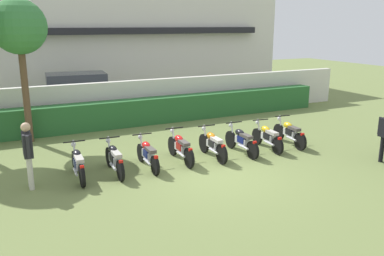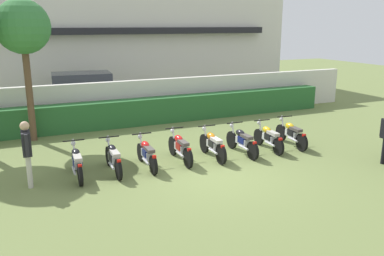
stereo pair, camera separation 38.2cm
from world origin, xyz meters
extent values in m
plane|color=olive|center=(0.00, 0.00, 0.00)|extent=(60.00, 60.00, 0.00)
cube|color=silver|center=(0.00, 16.06, 3.42)|extent=(23.20, 6.00, 6.84)
cube|color=black|center=(0.00, 12.81, 3.76)|extent=(19.48, 0.50, 0.36)
cube|color=silver|center=(0.00, 7.28, 0.89)|extent=(22.04, 0.30, 1.79)
cube|color=#28602D|center=(0.00, 6.58, 0.55)|extent=(17.63, 0.70, 1.10)
cube|color=#9EA3A8|center=(-1.76, 10.17, 0.74)|extent=(4.64, 2.22, 1.00)
cube|color=#2D333D|center=(-1.96, 10.19, 1.57)|extent=(2.83, 1.92, 0.65)
cylinder|color=black|center=(-0.11, 10.96, 0.34)|extent=(0.70, 0.28, 0.68)
cylinder|color=black|center=(-0.27, 9.12, 0.34)|extent=(0.70, 0.28, 0.68)
cylinder|color=black|center=(-3.25, 11.23, 0.34)|extent=(0.70, 0.28, 0.68)
cylinder|color=black|center=(-3.41, 9.38, 0.34)|extent=(0.70, 0.28, 0.68)
cylinder|color=brown|center=(-4.50, 5.88, 1.70)|extent=(0.24, 0.24, 3.40)
sphere|color=#387A3D|center=(-4.50, 5.88, 4.05)|extent=(1.88, 1.88, 1.88)
cylinder|color=black|center=(-3.61, 2.07, 0.30)|extent=(0.11, 0.60, 0.60)
cylinder|color=black|center=(-3.66, 0.78, 0.30)|extent=(0.11, 0.60, 0.60)
cube|color=silver|center=(-3.64, 1.38, 0.45)|extent=(0.22, 0.61, 0.22)
ellipsoid|color=black|center=(-3.63, 1.55, 0.68)|extent=(0.24, 0.45, 0.22)
cube|color=#B2ADA3|center=(-3.65, 1.15, 0.66)|extent=(0.22, 0.53, 0.10)
cube|color=red|center=(-3.67, 0.68, 0.58)|extent=(0.10, 0.08, 0.08)
cylinder|color=silver|center=(-3.61, 1.98, 0.62)|extent=(0.06, 0.23, 0.65)
cylinder|color=black|center=(-3.62, 1.89, 0.94)|extent=(0.60, 0.06, 0.04)
sphere|color=silver|center=(-3.61, 2.09, 0.80)|extent=(0.14, 0.14, 0.14)
cylinder|color=silver|center=(-3.77, 1.13, 0.32)|extent=(0.09, 0.55, 0.07)
cube|color=navy|center=(-3.64, 1.33, 0.50)|extent=(0.25, 0.37, 0.20)
cylinder|color=black|center=(-2.61, 2.05, 0.29)|extent=(0.10, 0.59, 0.59)
cylinder|color=black|center=(-2.64, 0.76, 0.29)|extent=(0.10, 0.59, 0.59)
cube|color=silver|center=(-2.63, 1.35, 0.44)|extent=(0.21, 0.60, 0.22)
ellipsoid|color=black|center=(-2.62, 1.52, 0.67)|extent=(0.23, 0.44, 0.22)
cube|color=#B2ADA3|center=(-2.63, 1.12, 0.65)|extent=(0.21, 0.52, 0.10)
cube|color=red|center=(-2.64, 0.66, 0.57)|extent=(0.10, 0.08, 0.08)
cylinder|color=silver|center=(-2.61, 1.96, 0.61)|extent=(0.06, 0.23, 0.65)
cylinder|color=black|center=(-2.62, 1.87, 0.93)|extent=(0.60, 0.05, 0.04)
sphere|color=silver|center=(-2.61, 2.07, 0.79)|extent=(0.14, 0.14, 0.14)
cylinder|color=silver|center=(-2.75, 1.11, 0.31)|extent=(0.08, 0.55, 0.07)
cube|color=black|center=(-2.63, 1.30, 0.49)|extent=(0.25, 0.37, 0.20)
cylinder|color=black|center=(-1.61, 2.05, 0.28)|extent=(0.10, 0.56, 0.56)
cylinder|color=black|center=(-1.64, 0.76, 0.28)|extent=(0.10, 0.56, 0.56)
cube|color=silver|center=(-1.63, 1.35, 0.43)|extent=(0.21, 0.60, 0.22)
ellipsoid|color=red|center=(-1.63, 1.52, 0.66)|extent=(0.23, 0.45, 0.22)
cube|color=#4C4742|center=(-1.63, 1.12, 0.64)|extent=(0.21, 0.52, 0.10)
cube|color=red|center=(-1.65, 0.66, 0.56)|extent=(0.10, 0.08, 0.08)
cylinder|color=silver|center=(-1.61, 1.96, 0.60)|extent=(0.06, 0.23, 0.65)
cylinder|color=black|center=(-1.62, 1.87, 0.92)|extent=(0.60, 0.05, 0.04)
sphere|color=silver|center=(-1.61, 2.07, 0.78)|extent=(0.14, 0.14, 0.14)
cylinder|color=silver|center=(-1.76, 1.11, 0.30)|extent=(0.08, 0.55, 0.07)
cube|color=navy|center=(-1.63, 1.30, 0.48)|extent=(0.25, 0.37, 0.20)
cylinder|color=black|center=(-0.49, 2.18, 0.31)|extent=(0.11, 0.62, 0.62)
cylinder|color=black|center=(-0.53, 0.86, 0.31)|extent=(0.11, 0.62, 0.62)
cube|color=silver|center=(-0.51, 1.47, 0.46)|extent=(0.22, 0.61, 0.22)
ellipsoid|color=red|center=(-0.50, 1.64, 0.69)|extent=(0.23, 0.45, 0.22)
cube|color=#4C4742|center=(-0.52, 1.24, 0.67)|extent=(0.22, 0.53, 0.10)
cube|color=red|center=(-0.53, 0.76, 0.59)|extent=(0.10, 0.08, 0.08)
cylinder|color=silver|center=(-0.49, 2.09, 0.63)|extent=(0.06, 0.23, 0.65)
cylinder|color=black|center=(-0.49, 2.00, 0.95)|extent=(0.60, 0.06, 0.04)
sphere|color=silver|center=(-0.49, 2.20, 0.81)|extent=(0.14, 0.14, 0.14)
cylinder|color=silver|center=(-0.64, 1.23, 0.33)|extent=(0.09, 0.55, 0.07)
cube|color=#A51414|center=(-0.51, 1.42, 0.51)|extent=(0.25, 0.37, 0.20)
cylinder|color=black|center=(0.56, 2.00, 0.31)|extent=(0.12, 0.63, 0.62)
cylinder|color=black|center=(0.51, 0.74, 0.31)|extent=(0.12, 0.63, 0.62)
cube|color=silver|center=(0.53, 1.32, 0.46)|extent=(0.23, 0.61, 0.22)
ellipsoid|color=orange|center=(0.54, 1.49, 0.69)|extent=(0.24, 0.45, 0.22)
cube|color=beige|center=(0.52, 1.09, 0.67)|extent=(0.22, 0.53, 0.10)
cube|color=red|center=(0.50, 0.64, 0.59)|extent=(0.10, 0.08, 0.08)
cylinder|color=silver|center=(0.56, 1.91, 0.63)|extent=(0.06, 0.23, 0.65)
cylinder|color=black|center=(0.56, 1.82, 0.95)|extent=(0.60, 0.06, 0.04)
sphere|color=silver|center=(0.56, 2.02, 0.81)|extent=(0.14, 0.14, 0.14)
cylinder|color=silver|center=(0.40, 1.07, 0.33)|extent=(0.09, 0.55, 0.07)
cube|color=black|center=(0.53, 1.27, 0.51)|extent=(0.26, 0.37, 0.20)
cylinder|color=black|center=(1.62, 2.03, 0.30)|extent=(0.10, 0.60, 0.60)
cylinder|color=black|center=(1.60, 0.69, 0.30)|extent=(0.10, 0.60, 0.60)
cube|color=silver|center=(1.61, 1.31, 0.45)|extent=(0.21, 0.60, 0.22)
ellipsoid|color=black|center=(1.61, 1.48, 0.68)|extent=(0.22, 0.44, 0.22)
cube|color=#4C4742|center=(1.61, 1.08, 0.66)|extent=(0.21, 0.52, 0.10)
cube|color=red|center=(1.60, 0.59, 0.58)|extent=(0.10, 0.08, 0.08)
cylinder|color=silver|center=(1.62, 1.94, 0.62)|extent=(0.05, 0.23, 0.65)
cylinder|color=black|center=(1.62, 1.85, 0.94)|extent=(0.60, 0.04, 0.04)
sphere|color=silver|center=(1.62, 2.05, 0.80)|extent=(0.14, 0.14, 0.14)
cylinder|color=silver|center=(1.49, 1.06, 0.32)|extent=(0.08, 0.55, 0.07)
cube|color=navy|center=(1.61, 1.26, 0.50)|extent=(0.24, 0.36, 0.20)
cylinder|color=black|center=(2.70, 2.01, 0.29)|extent=(0.13, 0.58, 0.57)
cylinder|color=black|center=(2.62, 0.75, 0.29)|extent=(0.13, 0.58, 0.57)
cube|color=silver|center=(2.66, 1.33, 0.44)|extent=(0.24, 0.61, 0.22)
ellipsoid|color=yellow|center=(2.67, 1.50, 0.67)|extent=(0.25, 0.45, 0.22)
cube|color=#B2ADA3|center=(2.64, 1.10, 0.65)|extent=(0.23, 0.53, 0.10)
cube|color=red|center=(2.61, 0.65, 0.57)|extent=(0.10, 0.09, 0.08)
cylinder|color=silver|center=(2.69, 1.92, 0.61)|extent=(0.06, 0.23, 0.65)
cylinder|color=black|center=(2.69, 1.83, 0.93)|extent=(0.60, 0.07, 0.04)
sphere|color=silver|center=(2.70, 2.03, 0.79)|extent=(0.14, 0.14, 0.14)
cylinder|color=silver|center=(2.52, 1.09, 0.31)|extent=(0.11, 0.55, 0.07)
cube|color=black|center=(2.65, 1.28, 0.49)|extent=(0.26, 0.37, 0.20)
cylinder|color=black|center=(3.71, 2.09, 0.30)|extent=(0.15, 0.61, 0.61)
cylinder|color=black|center=(3.58, 0.77, 0.30)|extent=(0.15, 0.61, 0.61)
cube|color=silver|center=(3.64, 1.38, 0.45)|extent=(0.26, 0.62, 0.22)
ellipsoid|color=yellow|center=(3.66, 1.55, 0.68)|extent=(0.26, 0.46, 0.22)
cube|color=#4C4742|center=(3.62, 1.15, 0.66)|extent=(0.25, 0.54, 0.10)
cube|color=red|center=(3.57, 0.67, 0.58)|extent=(0.11, 0.09, 0.08)
cylinder|color=silver|center=(3.70, 2.00, 0.62)|extent=(0.07, 0.23, 0.65)
cylinder|color=black|center=(3.69, 1.91, 0.94)|extent=(0.60, 0.09, 0.04)
sphere|color=silver|center=(3.71, 2.11, 0.80)|extent=(0.14, 0.14, 0.14)
cylinder|color=silver|center=(3.50, 1.15, 0.32)|extent=(0.12, 0.55, 0.07)
cube|color=black|center=(3.64, 1.33, 0.50)|extent=(0.27, 0.38, 0.20)
cylinder|color=beige|center=(-4.87, 1.41, 0.44)|extent=(0.13, 0.13, 0.87)
cylinder|color=beige|center=(-4.87, 1.18, 0.44)|extent=(0.13, 0.13, 0.87)
cube|color=#232328|center=(-4.87, 1.29, 1.18)|extent=(0.22, 0.51, 0.62)
cylinder|color=#232328|center=(-4.87, 1.60, 1.19)|extent=(0.09, 0.09, 0.59)
cylinder|color=#232328|center=(-4.87, 0.99, 1.19)|extent=(0.09, 0.09, 0.59)
sphere|color=tan|center=(-4.87, 1.29, 1.64)|extent=(0.24, 0.24, 0.24)
cylinder|color=black|center=(5.03, -1.26, 0.40)|extent=(0.13, 0.13, 0.81)
cylinder|color=black|center=(5.04, -1.08, 1.11)|extent=(0.09, 0.09, 0.54)
camera|label=1|loc=(-5.44, -9.36, 4.15)|focal=37.90mm
camera|label=2|loc=(-5.10, -9.52, 4.15)|focal=37.90mm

